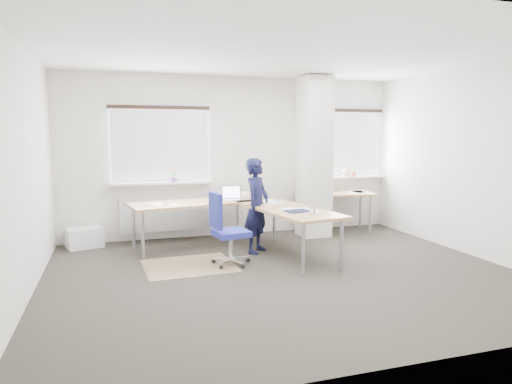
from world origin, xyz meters
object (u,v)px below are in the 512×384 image
object	(u,v)px
person	(257,206)
desk_side	(334,195)
desk_main	(241,207)
task_chair	(229,245)

from	to	relation	value
person	desk_side	bearing A→B (deg)	-20.39
desk_side	person	size ratio (longest dim) A/B	1.04
desk_main	task_chair	world-z (taller)	task_chair
desk_main	desk_side	xyz separation A→B (m)	(2.04, 0.87, -0.01)
desk_side	task_chair	bearing A→B (deg)	-137.08
desk_main	desk_side	distance (m)	2.21
desk_main	person	size ratio (longest dim) A/B	1.95
desk_side	desk_main	bearing A→B (deg)	-146.96
desk_side	task_chair	size ratio (longest dim) A/B	1.47
task_chair	desk_main	bearing A→B (deg)	54.03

